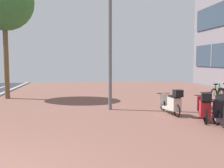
{
  "coord_description": "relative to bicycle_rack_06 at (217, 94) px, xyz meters",
  "views": [
    {
      "loc": [
        1.93,
        -3.85,
        1.92
      ],
      "look_at": [
        2.93,
        3.55,
        1.26
      ],
      "focal_mm": 41.44,
      "sensor_mm": 36.0,
      "label": 1
    }
  ],
  "objects": [
    {
      "name": "scooter_extra",
      "position": [
        -3.33,
        -2.81,
        0.11
      ],
      "size": [
        0.52,
        1.7,
        0.97
      ],
      "color": "black",
      "rests_on": "ground"
    },
    {
      "name": "bicycle_rack_06",
      "position": [
        0.0,
        0.0,
        0.0
      ],
      "size": [
        1.13,
        0.75,
        0.93
      ],
      "color": "black",
      "rests_on": "ground"
    },
    {
      "name": "scooter_near",
      "position": [
        -2.68,
        -3.92,
        0.12
      ],
      "size": [
        0.86,
        1.61,
        0.99
      ],
      "color": "black",
      "rests_on": "ground"
    },
    {
      "name": "lamp_post",
      "position": [
        -5.41,
        -1.51,
        3.07
      ],
      "size": [
        0.2,
        0.52,
        6.15
      ],
      "color": "slate",
      "rests_on": "ground"
    },
    {
      "name": "scooter_mid",
      "position": [
        -1.75,
        -3.3,
        0.14
      ],
      "size": [
        0.58,
        1.77,
        1.05
      ],
      "color": "black",
      "rests_on": "ground"
    },
    {
      "name": "street_tree",
      "position": [
        -10.29,
        2.24,
        4.58
      ],
      "size": [
        2.95,
        2.95,
        6.41
      ],
      "color": "brown",
      "rests_on": "ground"
    }
  ]
}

